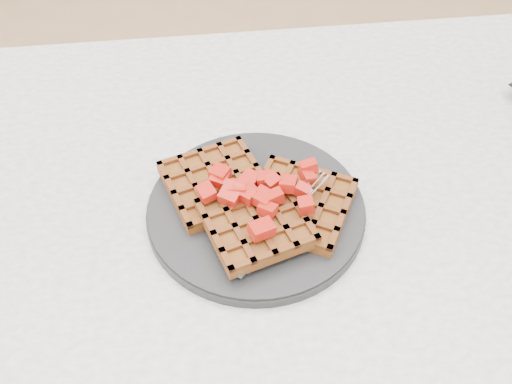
% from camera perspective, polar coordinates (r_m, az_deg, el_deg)
% --- Properties ---
extents(table, '(1.20, 0.80, 0.75)m').
position_cam_1_polar(table, '(0.81, 9.79, -6.42)').
color(table, silver).
rests_on(table, ground).
extents(plate, '(0.26, 0.26, 0.02)m').
position_cam_1_polar(plate, '(0.69, 0.00, -1.78)').
color(plate, black).
rests_on(plate, table).
extents(waffles, '(0.24, 0.22, 0.03)m').
position_cam_1_polar(waffles, '(0.67, 0.05, -0.96)').
color(waffles, brown).
rests_on(waffles, plate).
extents(strawberry_pile, '(0.15, 0.15, 0.02)m').
position_cam_1_polar(strawberry_pile, '(0.66, 0.00, 0.82)').
color(strawberry_pile, '#900400').
rests_on(strawberry_pile, waffles).
extents(fork, '(0.14, 0.15, 0.02)m').
position_cam_1_polar(fork, '(0.66, 3.15, -2.82)').
color(fork, silver).
rests_on(fork, plate).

